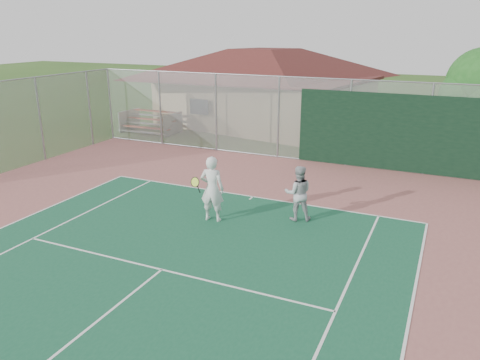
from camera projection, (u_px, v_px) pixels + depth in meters
name	position (u px, v px, depth m)	size (l,w,h in m)	color
back_fence	(351.00, 126.00, 18.77)	(20.08, 0.11, 3.53)	gray
side_fence_left	(40.00, 120.00, 19.64)	(0.08, 9.00, 3.50)	gray
clubhouse	(264.00, 80.00, 26.65)	(13.13, 9.94, 5.14)	tan
bleachers	(150.00, 122.00, 25.32)	(3.04, 1.85, 1.11)	#A64026
player_white_front	(212.00, 189.00, 13.50)	(0.94, 0.70, 1.94)	silver
player_grey_back	(298.00, 194.00, 13.60)	(0.98, 0.88, 1.64)	#A3A6A8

